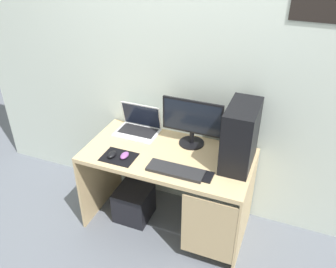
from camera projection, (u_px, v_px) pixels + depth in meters
ground_plane at (168, 221)px, 3.17m from camera, size 8.00×8.00×0.00m
wall_back at (186, 68)px, 2.79m from camera, size 4.00×0.05×2.60m
desk at (169, 171)px, 2.85m from camera, size 1.32×0.67×0.73m
pc_tower at (241, 136)px, 2.56m from camera, size 0.21×0.40×0.48m
monitor at (192, 122)px, 2.80m from camera, size 0.49×0.20×0.39m
laptop at (139, 126)px, 3.05m from camera, size 0.36×0.25×0.24m
keyboard at (176, 170)px, 2.58m from camera, size 0.42×0.14×0.02m
mousepad at (119, 157)px, 2.75m from camera, size 0.26×0.20×0.00m
mouse_left at (125, 155)px, 2.73m from camera, size 0.06×0.10×0.03m
mouse_right at (112, 155)px, 2.74m from camera, size 0.06×0.10×0.03m
cell_phone at (208, 177)px, 2.53m from camera, size 0.07×0.13×0.01m
subwoofer at (134, 203)px, 3.15m from camera, size 0.30×0.30×0.30m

